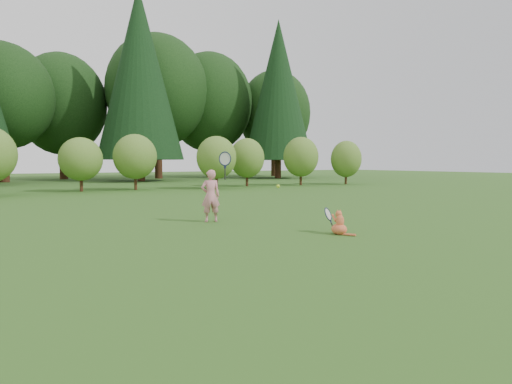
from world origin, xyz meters
TOP-DOWN VIEW (x-y plane):
  - ground at (0.00, 0.00)m, footprint 100.00×100.00m
  - shrub_row at (0.00, 13.00)m, footprint 28.00×3.00m
  - woodland_backdrop at (0.00, 23.00)m, footprint 48.00×10.00m
  - child at (-0.38, 1.77)m, footprint 0.65×0.42m
  - cat at (0.94, -0.92)m, footprint 0.34×0.67m
  - tennis_ball at (0.58, 0.54)m, footprint 0.07×0.07m

SIDE VIEW (x-z plane):
  - ground at x=0.00m, z-range 0.00..0.00m
  - cat at x=0.94m, z-range -0.07..0.54m
  - child at x=-0.38m, z-range -0.26..1.47m
  - tennis_ball at x=0.58m, z-range 0.79..0.86m
  - shrub_row at x=0.00m, z-range 0.00..2.80m
  - woodland_backdrop at x=0.00m, z-range 0.00..15.00m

